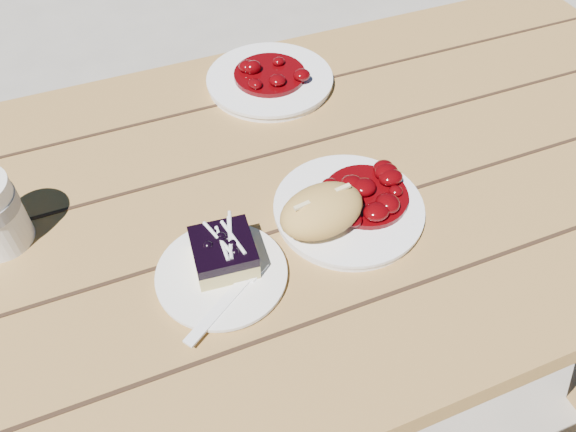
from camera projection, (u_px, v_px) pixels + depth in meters
name	position (u px, v px, depth m)	size (l,w,h in m)	color
ground	(217.00, 418.00, 1.40)	(60.00, 60.00, 0.00)	gray
picnic_table	(184.00, 282.00, 0.96)	(2.00, 1.55, 0.75)	brown
main_plate	(348.00, 210.00, 0.84)	(0.22, 0.22, 0.02)	white
goulash_stew	(367.00, 189.00, 0.83)	(0.13, 0.13, 0.04)	#540306
bread_roll	(322.00, 211.00, 0.78)	(0.13, 0.08, 0.07)	tan
dessert_plate	(222.00, 275.00, 0.77)	(0.17, 0.17, 0.01)	white
blueberry_cake	(224.00, 252.00, 0.76)	(0.09, 0.09, 0.05)	tan
fork_dessert	(219.00, 308.00, 0.72)	(0.03, 0.16, 0.01)	white
second_plate	(270.00, 81.00, 1.06)	(0.23, 0.23, 0.02)	white
second_stew	(269.00, 67.00, 1.04)	(0.13, 0.13, 0.04)	#540306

